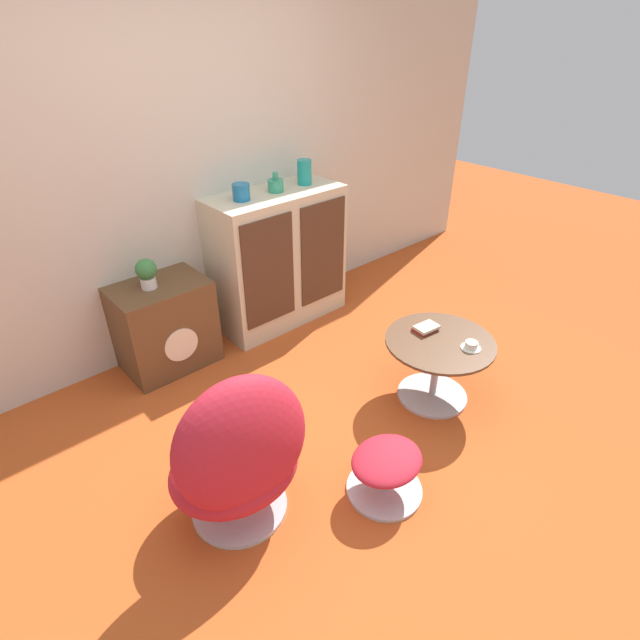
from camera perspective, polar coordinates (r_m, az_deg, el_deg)
ground_plane at (r=2.92m, az=3.61°, el=-15.06°), size 12.00×12.00×0.00m
wall_back at (r=3.51m, az=-16.70°, el=16.90°), size 6.40×0.06×2.60m
sideboard at (r=3.86m, az=-4.81°, el=7.03°), size 1.02×0.47×1.03m
tv_console at (r=3.55m, az=-17.31°, el=-0.60°), size 0.61×0.43×0.62m
egg_chair at (r=2.37m, az=-9.30°, el=-15.18°), size 0.69×0.64×0.87m
ottoman at (r=2.63m, az=7.58°, el=-16.29°), size 0.39×0.39×0.27m
coffee_table at (r=3.18m, az=13.24°, el=-4.55°), size 0.66×0.66×0.44m
vase_leftmost at (r=3.51m, az=-9.01°, el=14.24°), size 0.12×0.12×0.11m
vase_inner_left at (r=3.67m, az=-5.10°, el=15.13°), size 0.11×0.11×0.14m
vase_inner_right at (r=3.82m, az=-1.80°, el=16.55°), size 0.11×0.11×0.18m
potted_plant at (r=3.34m, az=-19.21°, el=5.17°), size 0.13×0.13×0.20m
teacup at (r=3.07m, az=16.89°, el=-2.84°), size 0.12×0.12×0.05m
book_stack at (r=3.17m, az=12.01°, el=-0.90°), size 0.16×0.12×0.04m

